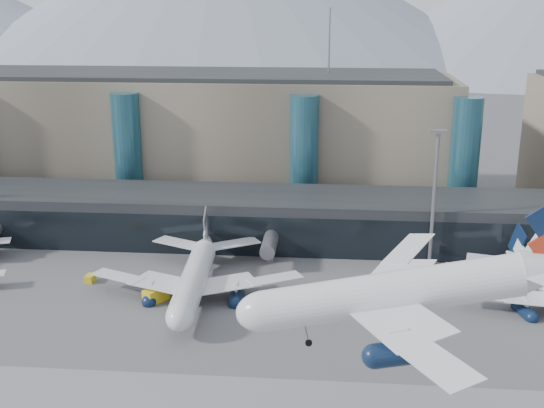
{
  "coord_description": "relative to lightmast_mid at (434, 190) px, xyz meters",
  "views": [
    {
      "loc": [
        10.74,
        -73.9,
        48.04
      ],
      "look_at": [
        1.57,
        32.0,
        15.88
      ],
      "focal_mm": 45.0,
      "sensor_mm": 36.0,
      "label": 1
    }
  ],
  "objects": [
    {
      "name": "ground",
      "position": [
        -30.0,
        -48.0,
        -14.42
      ],
      "size": [
        900.0,
        900.0,
        0.0
      ],
      "primitive_type": "plane",
      "color": "#515154",
      "rests_on": "ground"
    },
    {
      "name": "concourse",
      "position": [
        -30.02,
        9.73,
        -9.45
      ],
      "size": [
        170.0,
        27.0,
        10.0
      ],
      "color": "black",
      "rests_on": "ground"
    },
    {
      "name": "terminal_main",
      "position": [
        -55.0,
        42.0,
        1.03
      ],
      "size": [
        130.0,
        30.0,
        31.0
      ],
      "color": "gray",
      "rests_on": "ground"
    },
    {
      "name": "teal_towers",
      "position": [
        -44.99,
        26.01,
        -0.41
      ],
      "size": [
        116.4,
        19.4,
        46.0
      ],
      "color": "#255768",
      "rests_on": "ground"
    },
    {
      "name": "mountain_ridge",
      "position": [
        -14.03,
        332.0,
        31.33
      ],
      "size": [
        910.0,
        400.0,
        110.0
      ],
      "color": "gray",
      "rests_on": "ground"
    },
    {
      "name": "lightmast_mid",
      "position": [
        0.0,
        0.0,
        0.0
      ],
      "size": [
        3.0,
        1.2,
        25.6
      ],
      "color": "slate",
      "rests_on": "ground"
    },
    {
      "name": "hero_jet",
      "position": [
        -9.7,
        -59.98,
        7.55
      ],
      "size": [
        35.74,
        36.9,
        11.88
      ],
      "rotation": [
        0.0,
        -0.21,
        -0.02
      ],
      "color": "silver",
      "rests_on": "ground"
    },
    {
      "name": "jet_parked_mid",
      "position": [
        -41.34,
        -15.84,
        -9.77
      ],
      "size": [
        38.09,
        37.2,
        12.28
      ],
      "rotation": [
        0.0,
        0.0,
        1.62
      ],
      "color": "silver",
      "rests_on": "ground"
    },
    {
      "name": "veh_b",
      "position": [
        -60.89,
        -13.86,
        -13.76
      ],
      "size": [
        1.5,
        2.34,
        1.31
      ],
      "primitive_type": "cube",
      "rotation": [
        0.0,
        0.0,
        1.53
      ],
      "color": "gold",
      "rests_on": "ground"
    },
    {
      "name": "veh_c",
      "position": [
        -10.56,
        -21.19,
        -13.3
      ],
      "size": [
        4.49,
        4.07,
        2.23
      ],
      "primitive_type": "cube",
      "rotation": [
        0.0,
        0.0,
        -0.63
      ],
      "color": "#4C4C51",
      "rests_on": "ground"
    },
    {
      "name": "veh_d",
      "position": [
        2.75,
        -4.95,
        -13.55
      ],
      "size": [
        2.56,
        3.4,
        1.73
      ],
      "primitive_type": "cube",
      "rotation": [
        0.0,
        0.0,
        1.22
      ],
      "color": "#BDBDBD",
      "rests_on": "ground"
    },
    {
      "name": "veh_g",
      "position": [
        -12.83,
        -13.95,
        -13.63
      ],
      "size": [
        3.04,
        3.0,
        1.58
      ],
      "primitive_type": "cube",
      "rotation": [
        0.0,
        0.0,
        -0.76
      ],
      "color": "#BDBDBD",
      "rests_on": "ground"
    },
    {
      "name": "veh_h",
      "position": [
        -47.27,
        -20.76,
        -13.28
      ],
      "size": [
        4.22,
        4.6,
        2.28
      ],
      "primitive_type": "cube",
      "rotation": [
        0.0,
        0.0,
        0.92
      ],
      "color": "gold",
      "rests_on": "ground"
    }
  ]
}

